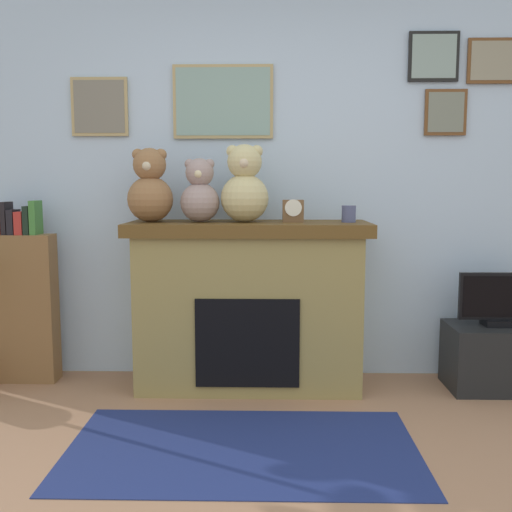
% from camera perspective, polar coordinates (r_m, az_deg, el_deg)
% --- Properties ---
extents(back_wall, '(5.20, 0.15, 2.60)m').
position_cam_1_polar(back_wall, '(4.02, 3.00, 7.00)').
color(back_wall, silver).
rests_on(back_wall, ground_plane).
extents(fireplace, '(1.52, 0.58, 1.07)m').
position_cam_1_polar(fireplace, '(3.78, -0.71, -4.68)').
color(fireplace, olive).
rests_on(fireplace, ground_plane).
extents(bookshelf, '(0.43, 0.16, 1.20)m').
position_cam_1_polar(bookshelf, '(4.17, -21.75, -4.05)').
color(bookshelf, brown).
rests_on(bookshelf, ground_plane).
extents(tv_stand, '(0.63, 0.40, 0.42)m').
position_cam_1_polar(tv_stand, '(4.09, 22.43, -9.10)').
color(tv_stand, black).
rests_on(tv_stand, ground_plane).
extents(television, '(0.52, 0.14, 0.34)m').
position_cam_1_polar(television, '(4.01, 22.68, -4.05)').
color(television, black).
rests_on(television, tv_stand).
extents(area_rug, '(1.74, 0.97, 0.01)m').
position_cam_1_polar(area_rug, '(3.06, -1.33, -18.19)').
color(area_rug, navy).
rests_on(area_rug, ground_plane).
extents(candle_jar, '(0.09, 0.09, 0.11)m').
position_cam_1_polar(candle_jar, '(3.72, 9.01, 4.07)').
color(candle_jar, '#4C517A').
rests_on(candle_jar, fireplace).
extents(mantel_clock, '(0.13, 0.10, 0.14)m').
position_cam_1_polar(mantel_clock, '(3.69, 3.62, 4.40)').
color(mantel_clock, brown).
rests_on(mantel_clock, fireplace).
extents(teddy_bear_grey, '(0.29, 0.29, 0.46)m').
position_cam_1_polar(teddy_bear_grey, '(3.76, -10.26, 6.44)').
color(teddy_bear_grey, '#926540').
rests_on(teddy_bear_grey, fireplace).
extents(teddy_bear_tan, '(0.25, 0.25, 0.40)m').
position_cam_1_polar(teddy_bear_tan, '(3.71, -5.49, 6.07)').
color(teddy_bear_tan, '#A18987').
rests_on(teddy_bear_tan, fireplace).
extents(teddy_bear_cream, '(0.30, 0.30, 0.48)m').
position_cam_1_polar(teddy_bear_cream, '(3.69, -1.11, 6.69)').
color(teddy_bear_cream, '#CCBC86').
rests_on(teddy_bear_cream, fireplace).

